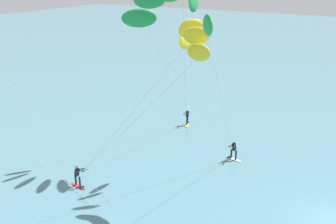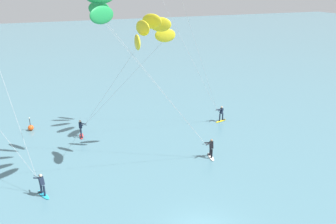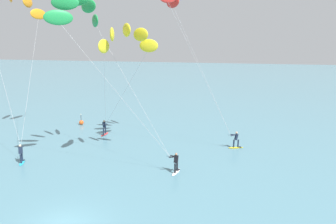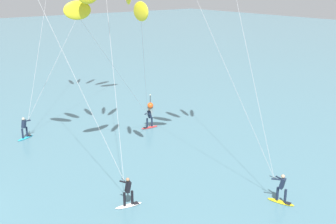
% 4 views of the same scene
% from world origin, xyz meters
% --- Properties ---
extents(kitesurfer_nearshore, '(9.92, 6.48, 14.16)m').
position_xyz_m(kitesurfer_nearshore, '(-2.99, 9.91, 12.39)').
color(kitesurfer_nearshore, white).
rests_on(kitesurfer_nearshore, ground).
extents(kitesurfer_mid_water, '(7.80, 9.21, 11.75)m').
position_xyz_m(kitesurfer_mid_water, '(0.35, 10.83, 10.13)').
color(kitesurfer_mid_water, red).
rests_on(kitesurfer_mid_water, ground).
extents(kitesurfer_far_out, '(8.77, 10.82, 15.22)m').
position_xyz_m(kitesurfer_far_out, '(-13.40, 15.25, 13.39)').
color(kitesurfer_far_out, '#23ADD1').
rests_on(kitesurfer_far_out, ground).
extents(marker_buoy, '(0.56, 0.56, 1.38)m').
position_xyz_m(marker_buoy, '(-9.11, 20.17, 0.30)').
color(marker_buoy, '#EA5119').
rests_on(marker_buoy, ground).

